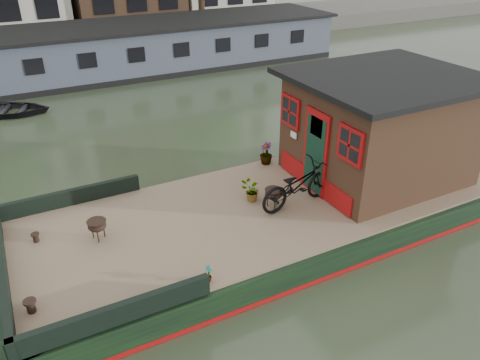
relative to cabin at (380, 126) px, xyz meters
name	(u,v)px	position (x,y,z in m)	size (l,w,h in m)	color
ground	(295,220)	(-2.19, 0.00, -1.88)	(120.00, 120.00, 0.00)	#303D27
houseboat_hull	(244,225)	(-3.52, 0.00, -1.60)	(14.01, 4.02, 0.60)	black
houseboat_deck	(297,196)	(-2.19, 0.00, -1.25)	(11.80, 3.80, 0.05)	#7E644E
bow_bulwark	(55,255)	(-7.25, 0.00, -1.05)	(3.00, 4.00, 0.35)	black
cabin	(380,126)	(0.00, 0.00, 0.00)	(4.00, 3.50, 2.42)	#331F14
bicycle	(297,185)	(-2.41, -0.30, -0.75)	(0.63, 1.81, 0.95)	black
potted_plant_c	(251,191)	(-3.19, 0.27, -1.00)	(0.42, 0.36, 0.46)	#9D402D
potted_plant_d	(266,153)	(-1.99, 1.70, -0.95)	(0.31, 0.31, 0.56)	brown
potted_plant_e	(208,273)	(-5.08, -1.70, -1.06)	(0.18, 0.12, 0.34)	brown
brazier_front	(273,198)	(-2.90, -0.16, -1.02)	(0.39, 0.39, 0.42)	black
brazier_rear	(98,230)	(-6.43, 0.37, -1.02)	(0.38, 0.38, 0.41)	black
bollard_port	(36,238)	(-7.50, 0.84, -1.14)	(0.16, 0.16, 0.18)	black
bollard_stbd	(31,306)	(-7.79, -1.07, -1.12)	(0.20, 0.20, 0.22)	black
dinghy	(7,106)	(-7.44, 10.48, -1.58)	(2.08, 2.91, 0.60)	black
far_houseboat	(124,50)	(-2.19, 14.00, -0.91)	(20.40, 4.40, 2.11)	#414857
quay	(94,36)	(-2.19, 20.50, -1.43)	(60.00, 6.00, 0.90)	#47443F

